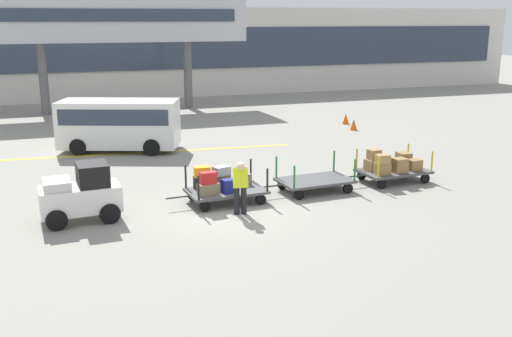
% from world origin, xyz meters
% --- Properties ---
extents(ground_plane, '(120.00, 120.00, 0.00)m').
position_xyz_m(ground_plane, '(0.00, 0.00, 0.00)').
color(ground_plane, gray).
extents(apron_lead_line, '(17.48, 1.66, 0.01)m').
position_xyz_m(apron_lead_line, '(-3.61, 8.51, 0.00)').
color(apron_lead_line, yellow).
rests_on(apron_lead_line, ground_plane).
extents(terminal_building, '(62.59, 2.51, 6.10)m').
position_xyz_m(terminal_building, '(0.00, 25.97, 3.06)').
color(terminal_building, beige).
rests_on(terminal_building, ground_plane).
extents(jet_bridge, '(17.26, 3.00, 6.63)m').
position_xyz_m(jet_bridge, '(-2.40, 19.99, 5.27)').
color(jet_bridge, '#B7B7BC').
rests_on(jet_bridge, ground_plane).
extents(baggage_tug, '(2.17, 1.35, 1.58)m').
position_xyz_m(baggage_tug, '(-3.89, 0.48, 0.75)').
color(baggage_tug, white).
rests_on(baggage_tug, ground_plane).
extents(baggage_cart_lead, '(3.04, 1.54, 1.10)m').
position_xyz_m(baggage_cart_lead, '(0.09, 0.78, 0.54)').
color(baggage_cart_lead, '#4C4C4F').
rests_on(baggage_cart_lead, ground_plane).
extents(baggage_cart_middle, '(3.04, 1.54, 1.10)m').
position_xyz_m(baggage_cart_middle, '(3.25, 0.94, 0.35)').
color(baggage_cart_middle, '#4C4C4F').
rests_on(baggage_cart_middle, ground_plane).
extents(baggage_cart_tail, '(3.04, 1.54, 1.11)m').
position_xyz_m(baggage_cart_tail, '(6.18, 1.13, 0.54)').
color(baggage_cart_tail, '#4C4C4F').
rests_on(baggage_cart_tail, ground_plane).
extents(baggage_handler, '(0.48, 0.49, 1.56)m').
position_xyz_m(baggage_handler, '(0.32, -0.47, 0.87)').
color(baggage_handler, black).
rests_on(baggage_handler, ground_plane).
extents(shuttle_van, '(5.16, 3.45, 2.10)m').
position_xyz_m(shuttle_van, '(-1.92, 9.01, 1.23)').
color(shuttle_van, white).
rests_on(shuttle_van, ground_plane).
extents(safety_cone_near, '(0.36, 0.36, 0.55)m').
position_xyz_m(safety_cone_near, '(9.93, 11.59, 0.28)').
color(safety_cone_near, '#EA590F').
rests_on(safety_cone_near, ground_plane).
extents(safety_cone_far, '(0.36, 0.36, 0.55)m').
position_xyz_m(safety_cone_far, '(9.50, 9.94, 0.28)').
color(safety_cone_far, '#EA590F').
rests_on(safety_cone_far, ground_plane).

